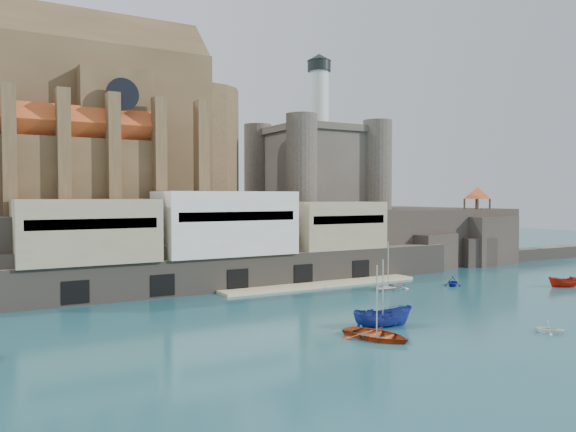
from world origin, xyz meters
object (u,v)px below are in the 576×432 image
(pavilion, at_px, (477,194))
(boat_2, at_px, (383,327))
(church, at_px, (89,131))
(boat_1, at_px, (549,333))
(castle_keep, at_px, (316,164))
(boat_0, at_px, (377,339))

(pavilion, height_order, boat_2, pavilion)
(church, height_order, boat_1, church)
(castle_keep, height_order, boat_1, castle_keep)
(church, distance_m, castle_keep, 40.39)
(boat_0, height_order, boat_2, boat_0)
(boat_2, bearing_deg, church, 37.65)
(castle_keep, relative_size, pavilion, 4.58)
(boat_2, bearing_deg, castle_keep, -8.64)
(pavilion, relative_size, boat_1, 2.38)
(church, relative_size, boat_2, 7.99)
(church, height_order, boat_2, church)
(boat_1, bearing_deg, castle_keep, 41.56)
(pavilion, relative_size, boat_2, 1.09)
(castle_keep, distance_m, boat_0, 59.07)
(castle_keep, height_order, boat_0, castle_keep)
(church, relative_size, castle_keep, 1.60)
(church, xyz_separation_m, boat_0, (14.20, -50.56, -22.13))
(church, distance_m, pavilion, 68.65)
(castle_keep, bearing_deg, church, 178.89)
(boat_0, bearing_deg, church, 88.40)
(boat_1, height_order, boat_2, boat_2)
(boat_0, bearing_deg, boat_1, -39.53)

